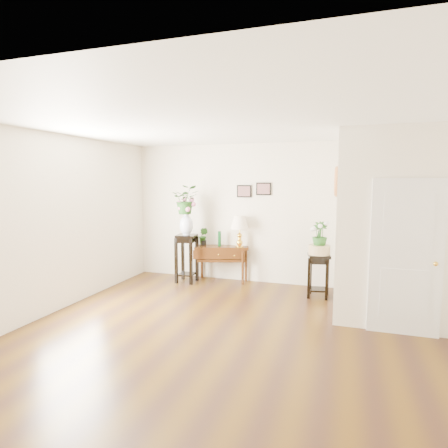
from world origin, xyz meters
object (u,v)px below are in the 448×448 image
at_px(plant_stand_b, 318,276).
at_px(plant_stand_a, 187,258).
at_px(console_table, 222,263).
at_px(table_lamp, 240,230).

bearing_deg(plant_stand_b, plant_stand_a, 176.29).
xyz_separation_m(console_table, plant_stand_a, (-0.65, -0.31, 0.12)).
bearing_deg(plant_stand_b, console_table, 166.40).
relative_size(table_lamp, plant_stand_b, 0.83).
bearing_deg(table_lamp, console_table, 180.00).
bearing_deg(plant_stand_b, table_lamp, 163.30).
height_order(plant_stand_a, plant_stand_b, plant_stand_a).
distance_m(table_lamp, plant_stand_b, 1.80).
xyz_separation_m(console_table, table_lamp, (0.38, 0.00, 0.71)).
relative_size(console_table, plant_stand_b, 1.42).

